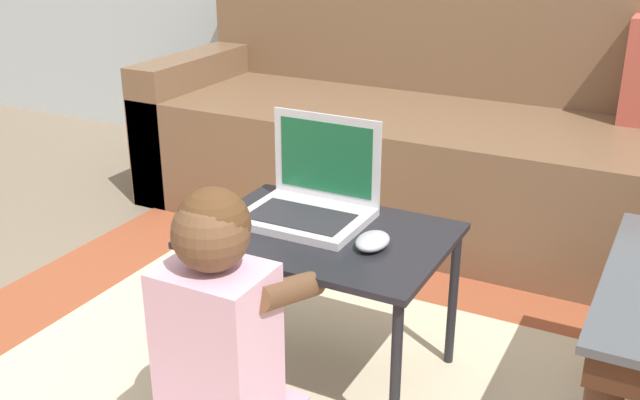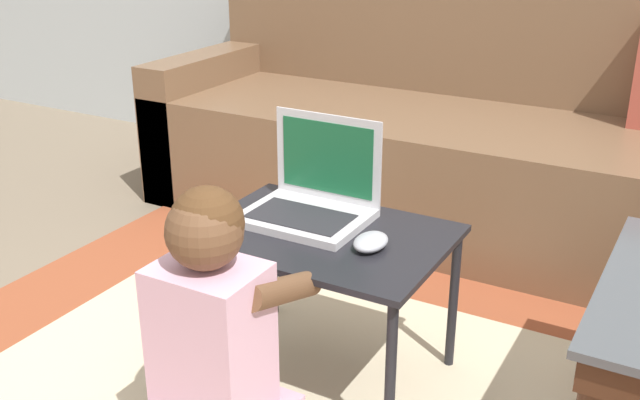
% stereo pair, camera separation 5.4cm
% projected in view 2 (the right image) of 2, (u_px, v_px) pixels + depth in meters
% --- Properties ---
extents(ground_plane, '(16.00, 16.00, 0.00)m').
position_uv_depth(ground_plane, '(280.00, 385.00, 1.91)').
color(ground_plane, '#7F705B').
extents(couch, '(2.29, 0.82, 0.88)m').
position_uv_depth(couch, '(457.00, 144.00, 2.80)').
color(couch, brown).
rests_on(couch, ground_plane).
extents(laptop_desk, '(0.60, 0.44, 0.41)m').
position_uv_depth(laptop_desk, '(323.00, 249.00, 1.82)').
color(laptop_desk, black).
rests_on(laptop_desk, ground_plane).
extents(laptop, '(0.30, 0.24, 0.25)m').
position_uv_depth(laptop, '(311.00, 202.00, 1.88)').
color(laptop, silver).
rests_on(laptop, laptop_desk).
extents(computer_mouse, '(0.07, 0.11, 0.03)m').
position_uv_depth(computer_mouse, '(371.00, 242.00, 1.72)').
color(computer_mouse, '#B2B7C1').
rests_on(computer_mouse, laptop_desk).
extents(person_seated, '(0.29, 0.37, 0.66)m').
position_uv_depth(person_seated, '(214.00, 354.00, 1.53)').
color(person_seated, '#E5B2CC').
rests_on(person_seated, ground_plane).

